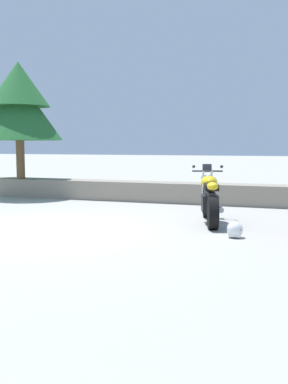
# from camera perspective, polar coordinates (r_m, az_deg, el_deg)

# --- Properties ---
(ground_plane) EXTENTS (120.00, 120.00, 0.00)m
(ground_plane) POSITION_cam_1_polar(r_m,az_deg,el_deg) (8.81, -11.77, -4.65)
(ground_plane) COLOR #A3A099
(stone_wall) EXTENTS (36.00, 0.80, 0.55)m
(stone_wall) POSITION_cam_1_polar(r_m,az_deg,el_deg) (13.09, -1.01, 0.12)
(stone_wall) COLOR gray
(stone_wall) RESTS_ON ground
(motorcycle_yellow_centre) EXTENTS (0.89, 2.03, 1.18)m
(motorcycle_yellow_centre) POSITION_cam_1_polar(r_m,az_deg,el_deg) (9.43, 8.21, -0.91)
(motorcycle_yellow_centre) COLOR black
(motorcycle_yellow_centre) RESTS_ON ground
(rider_helmet) EXTENTS (0.28, 0.28, 0.28)m
(rider_helmet) POSITION_cam_1_polar(r_m,az_deg,el_deg) (8.03, 11.28, -4.67)
(rider_helmet) COLOR silver
(rider_helmet) RESTS_ON ground
(pine_tree_far_left) EXTENTS (2.60, 2.60, 3.55)m
(pine_tree_far_left) POSITION_cam_1_polar(r_m,az_deg,el_deg) (14.59, -15.38, 10.69)
(pine_tree_far_left) COLOR brown
(pine_tree_far_left) RESTS_ON stone_wall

